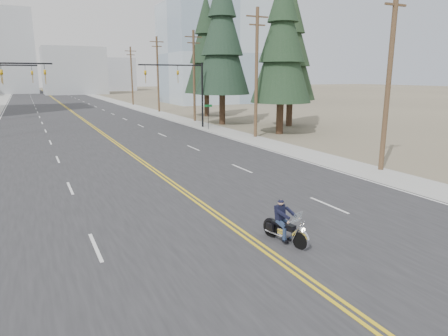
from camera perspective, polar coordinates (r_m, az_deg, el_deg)
ground_plane at (r=12.56m, az=9.18°, el=-13.78°), size 400.00×400.00×0.00m
road at (r=79.52m, az=-21.70°, el=8.11°), size 20.00×200.00×0.01m
sidewalk_right at (r=81.29m, az=-13.53°, el=8.75°), size 3.00×200.00×0.01m
traffic_mast_right at (r=43.92m, az=-5.62°, el=12.11°), size 7.10×0.26×7.00m
street_sign at (r=42.93m, az=-2.27°, el=7.95°), size 0.90×0.06×2.62m
utility_pole_a at (r=25.63m, az=22.54°, el=12.32°), size 2.20×0.30×11.00m
utility_pole_b at (r=37.33m, az=4.65°, el=13.57°), size 2.20×0.30×11.50m
utility_pole_c at (r=50.79m, az=-4.30°, el=13.15°), size 2.20×0.30×11.00m
utility_pole_d at (r=64.93m, az=-9.44°, el=13.22°), size 2.20×0.30×11.50m
utility_pole_e at (r=81.33m, az=-13.05°, el=12.82°), size 2.20×0.30×11.00m
glass_building at (r=88.09m, az=-0.29°, el=15.92°), size 24.00×16.00×20.00m
haze_bldg_b at (r=134.84m, az=-20.64°, el=12.85°), size 18.00×14.00×14.00m
haze_bldg_c at (r=127.90m, az=-5.10°, el=14.54°), size 16.00×12.00×18.00m
haze_bldg_d at (r=149.32m, az=-29.35°, el=14.30°), size 20.00×15.00×26.00m
haze_bldg_e at (r=162.16m, az=-15.47°, el=12.75°), size 14.00×14.00×12.00m
motorcyclist at (r=13.91m, az=8.80°, el=-7.69°), size 1.21×2.04×1.49m
conifer_near at (r=39.78m, az=8.32°, el=17.59°), size 5.83×5.83×15.43m
conifer_mid at (r=46.48m, az=9.63°, el=16.51°), size 5.59×5.59×14.92m
conifer_tall at (r=47.31m, az=-0.26°, el=18.54°), size 6.36×6.36×17.65m
conifer_far at (r=56.89m, az=-2.56°, el=16.84°), size 6.10×6.10×16.34m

